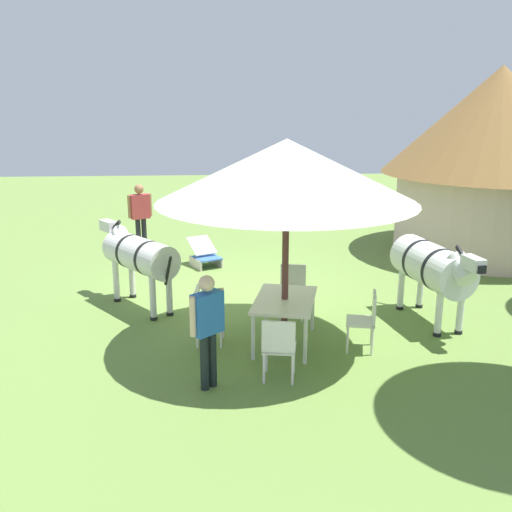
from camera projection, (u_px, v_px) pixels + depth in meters
The scene contains 13 objects.
ground_plane at pixel (244, 295), 11.30m from camera, with size 36.00×36.00×0.00m, color olive.
thatched_hut at pixel (494, 154), 13.84m from camera, with size 5.27×5.27×4.41m.
shade_umbrella at pixel (287, 171), 8.34m from camera, with size 3.81×3.81×3.13m.
patio_dining_table at pixel (285, 304), 8.88m from camera, with size 1.56×1.19×0.74m.
patio_chair_west_end at pixel (292, 287), 10.08m from camera, with size 0.51×0.52×0.90m.
patio_chair_near_hut at pixel (204, 312), 8.94m from camera, with size 0.48×0.46×0.90m.
patio_chair_east_end at pixel (279, 345), 7.73m from camera, with size 0.49×0.51×0.90m.
patio_chair_near_lawn at pixel (366, 317), 8.71m from camera, with size 0.53×0.51×0.90m.
guest_beside_umbrella at pixel (208, 322), 7.45m from camera, with size 0.42×0.44×1.54m.
standing_watcher at pixel (140, 212), 14.19m from camera, with size 0.37×0.56×1.67m.
striped_lounge_chair at pixel (205, 255), 13.15m from camera, with size 0.96×0.83×0.61m.
zebra_nearest_camera at pixel (138, 255), 10.37m from camera, with size 1.95×1.63×1.52m.
zebra_by_umbrella at pixel (434, 267), 9.68m from camera, with size 2.32×0.99×1.51m.
Camera 1 is at (10.69, -0.48, 3.70)m, focal length 40.96 mm.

